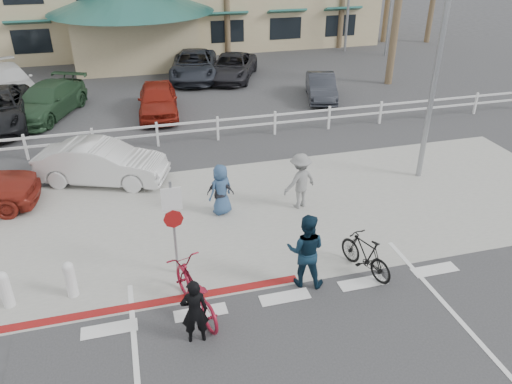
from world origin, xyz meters
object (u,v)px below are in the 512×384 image
object	(u,v)px
bike_black	(366,255)
car_white_sedan	(102,163)
sign_post	(174,224)
bike_red	(195,291)

from	to	relation	value
bike_black	car_white_sedan	size ratio (longest dim) A/B	0.40
bike_black	sign_post	bearing A→B (deg)	-32.57
sign_post	bike_red	world-z (taller)	sign_post
sign_post	car_white_sedan	xyz separation A→B (m)	(-1.77, 5.70, -0.74)
bike_red	bike_black	xyz separation A→B (m)	(4.33, 0.36, -0.06)
sign_post	bike_red	distance (m)	1.76
sign_post	bike_red	bearing A→B (deg)	-82.12
bike_red	bike_black	distance (m)	4.34
sign_post	bike_red	size ratio (longest dim) A/B	1.31
bike_red	sign_post	bearing A→B (deg)	-96.90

